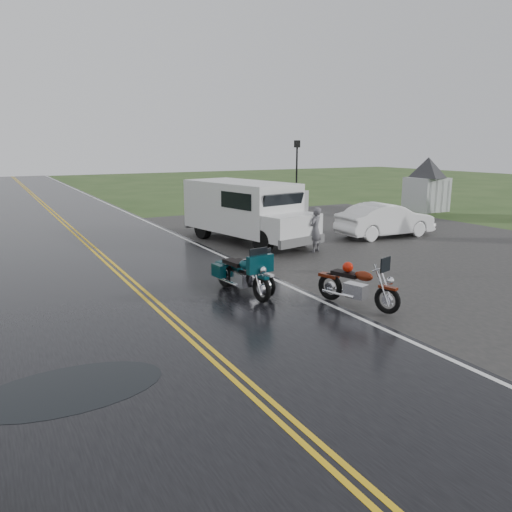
{
  "coord_description": "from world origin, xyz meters",
  "views": [
    {
      "loc": [
        -3.51,
        -9.51,
        3.95
      ],
      "look_at": [
        2.8,
        2.0,
        1.0
      ],
      "focal_mm": 35.0,
      "sensor_mm": 36.0,
      "label": 1
    }
  ],
  "objects": [
    {
      "name": "ground",
      "position": [
        0.0,
        0.0,
        0.0
      ],
      "size": [
        120.0,
        120.0,
        0.0
      ],
      "primitive_type": "plane",
      "color": "#2D471E",
      "rests_on": "ground"
    },
    {
      "name": "road",
      "position": [
        0.0,
        10.0,
        0.02
      ],
      "size": [
        8.0,
        100.0,
        0.04
      ],
      "primitive_type": "cube",
      "color": "black",
      "rests_on": "ground"
    },
    {
      "name": "parking_pad",
      "position": [
        11.0,
        5.0,
        0.01
      ],
      "size": [
        14.0,
        24.0,
        0.03
      ],
      "primitive_type": "cube",
      "color": "black",
      "rests_on": "ground"
    },
    {
      "name": "visitor_center",
      "position": [
        20.0,
        12.0,
        2.4
      ],
      "size": [
        16.0,
        10.0,
        4.8
      ],
      "primitive_type": null,
      "color": "#A8AAAD",
      "rests_on": "ground"
    },
    {
      "name": "motorcycle_red",
      "position": [
        4.52,
        -1.23,
        0.66
      ],
      "size": [
        1.45,
        2.38,
        1.32
      ],
      "primitive_type": null,
      "rotation": [
        0.0,
        0.0,
        0.3
      ],
      "color": "#561809",
      "rests_on": "ground"
    },
    {
      "name": "motorcycle_teal",
      "position": [
        2.37,
        0.94,
        0.69
      ],
      "size": [
        1.12,
        2.42,
        1.38
      ],
      "primitive_type": null,
      "rotation": [
        0.0,
        0.0,
        0.12
      ],
      "color": "#042C33",
      "rests_on": "ground"
    },
    {
      "name": "motorcycle_silver",
      "position": [
        2.74,
        1.28,
        0.62
      ],
      "size": [
        1.09,
        2.2,
        1.25
      ],
      "primitive_type": null,
      "rotation": [
        0.0,
        0.0,
        0.16
      ],
      "color": "#B2B6BA",
      "rests_on": "ground"
    },
    {
      "name": "van_white",
      "position": [
        5.32,
        6.06,
        1.26
      ],
      "size": [
        3.63,
        6.77,
        2.52
      ],
      "primitive_type": null,
      "rotation": [
        0.0,
        0.0,
        0.2
      ],
      "color": "silver",
      "rests_on": "ground"
    },
    {
      "name": "person_at_van",
      "position": [
        7.15,
        5.37,
        0.83
      ],
      "size": [
        0.72,
        0.64,
        1.66
      ],
      "primitive_type": "imported",
      "rotation": [
        0.0,
        0.0,
        3.65
      ],
      "color": "#55545A",
      "rests_on": "ground"
    },
    {
      "name": "sedan_white",
      "position": [
        11.66,
        6.51,
        0.73
      ],
      "size": [
        4.46,
        1.7,
        1.45
      ],
      "primitive_type": "imported",
      "rotation": [
        0.0,
        0.0,
        1.53
      ],
      "color": "white",
      "rests_on": "ground"
    },
    {
      "name": "lamp_post_far_right",
      "position": [
        12.5,
        14.83,
        2.11
      ],
      "size": [
        0.36,
        0.36,
        4.22
      ],
      "primitive_type": null,
      "color": "black",
      "rests_on": "ground"
    }
  ]
}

